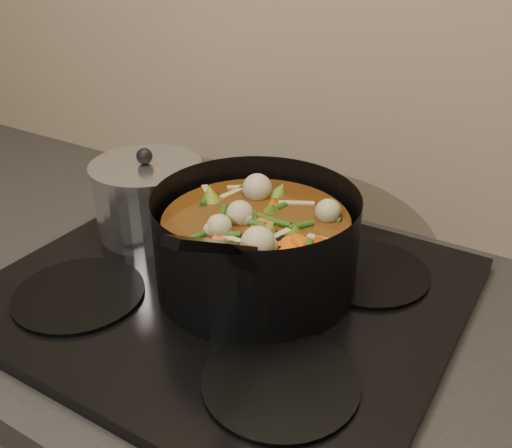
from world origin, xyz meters
The scene contains 3 objects.
stovetop centered at (0.00, 1.93, 0.92)m, with size 0.62×0.54×0.03m.
stockpot centered at (0.03, 1.95, 1.00)m, with size 0.32×0.40×0.21m.
saucepan centered at (-0.20, 2.00, 0.99)m, with size 0.18×0.18×0.15m.
Camera 1 is at (0.39, 1.38, 1.40)m, focal length 40.00 mm.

